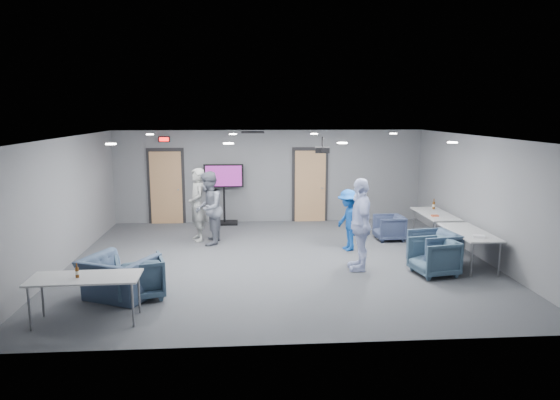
{
  "coord_description": "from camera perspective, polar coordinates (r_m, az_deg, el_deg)",
  "views": [
    {
      "loc": [
        -0.72,
        -10.53,
        3.24
      ],
      "look_at": [
        0.09,
        0.86,
        1.2
      ],
      "focal_mm": 32.0,
      "sensor_mm": 36.0,
      "label": 1
    }
  ],
  "objects": [
    {
      "name": "projector",
      "position": [
        11.0,
        4.87,
        5.74
      ],
      "size": [
        0.34,
        0.32,
        0.35
      ],
      "rotation": [
        0.0,
        0.0,
        -0.13
      ],
      "color": "black",
      "rests_on": "ceiling"
    },
    {
      "name": "door_left",
      "position": [
        14.82,
        -12.87,
        1.45
      ],
      "size": [
        1.06,
        0.17,
        2.24
      ],
      "color": "black",
      "rests_on": "wall_back"
    },
    {
      "name": "snack_box",
      "position": [
        12.62,
        17.28,
        -1.72
      ],
      "size": [
        0.17,
        0.12,
        0.04
      ],
      "primitive_type": "cube",
      "rotation": [
        0.0,
        0.0,
        0.04
      ],
      "color": "#BA4E2E",
      "rests_on": "table_right_a"
    },
    {
      "name": "table_right_a",
      "position": [
        13.01,
        17.3,
        -1.67
      ],
      "size": [
        0.71,
        1.7,
        0.73
      ],
      "rotation": [
        0.0,
        0.0,
        1.57
      ],
      "color": "#ABAEB0",
      "rests_on": "floor"
    },
    {
      "name": "wrapper",
      "position": [
        10.84,
        21.78,
        -3.87
      ],
      "size": [
        0.25,
        0.22,
        0.05
      ],
      "primitive_type": "cube",
      "rotation": [
        0.0,
        0.0,
        -0.4
      ],
      "color": "white",
      "rests_on": "table_right_b"
    },
    {
      "name": "table_front_left",
      "position": [
        8.33,
        -21.39,
        -8.49
      ],
      "size": [
        1.68,
        0.74,
        0.73
      ],
      "rotation": [
        0.0,
        0.0,
        0.03
      ],
      "color": "#ABAEB0",
      "rests_on": "floor"
    },
    {
      "name": "wall_left",
      "position": [
        11.34,
        -23.46,
        -0.31
      ],
      "size": [
        0.02,
        8.0,
        2.7
      ],
      "primitive_type": "cube",
      "color": "slate",
      "rests_on": "floor"
    },
    {
      "name": "chair_right_c",
      "position": [
        10.49,
        17.18,
        -6.23
      ],
      "size": [
        0.94,
        0.92,
        0.74
      ],
      "primitive_type": "imported",
      "rotation": [
        0.0,
        0.0,
        -1.38
      ],
      "color": "#384E61",
      "rests_on": "floor"
    },
    {
      "name": "wall_front",
      "position": [
        6.83,
        2.17,
        -5.93
      ],
      "size": [
        9.0,
        0.02,
        2.7
      ],
      "primitive_type": "cube",
      "color": "slate",
      "rests_on": "floor"
    },
    {
      "name": "chair_front_b",
      "position": [
        9.27,
        -17.91,
        -8.42
      ],
      "size": [
        1.45,
        1.38,
        0.74
      ],
      "primitive_type": "imported",
      "rotation": [
        0.0,
        0.0,
        2.7
      ],
      "color": "#3C4D67",
      "rests_on": "floor"
    },
    {
      "name": "door_right",
      "position": [
        14.77,
        3.45,
        1.65
      ],
      "size": [
        1.06,
        0.17,
        2.24
      ],
      "color": "black",
      "rests_on": "wall_back"
    },
    {
      "name": "wall_back",
      "position": [
        14.67,
        -1.22,
        2.72
      ],
      "size": [
        9.0,
        0.02,
        2.7
      ],
      "primitive_type": "cube",
      "color": "slate",
      "rests_on": "floor"
    },
    {
      "name": "exit_sign",
      "position": [
        14.66,
        -13.09,
        6.78
      ],
      "size": [
        0.32,
        0.08,
        0.16
      ],
      "color": "black",
      "rests_on": "wall_back"
    },
    {
      "name": "chair_right_a",
      "position": [
        12.99,
        12.36,
        -3.1
      ],
      "size": [
        0.73,
        0.71,
        0.64
      ],
      "primitive_type": "imported",
      "rotation": [
        0.0,
        0.0,
        -1.53
      ],
      "color": "#323B56",
      "rests_on": "floor"
    },
    {
      "name": "person_d",
      "position": [
        11.81,
        7.8,
        -2.28
      ],
      "size": [
        0.71,
        1.02,
        1.44
      ],
      "primitive_type": "imported",
      "rotation": [
        0.0,
        0.0,
        -1.37
      ],
      "color": "#184A9D",
      "rests_on": "floor"
    },
    {
      "name": "person_c",
      "position": [
        10.35,
        9.15,
        -2.76
      ],
      "size": [
        0.53,
        1.15,
        1.91
      ],
      "primitive_type": "imported",
      "rotation": [
        0.0,
        0.0,
        -1.63
      ],
      "color": "#C6D2FF",
      "rests_on": "floor"
    },
    {
      "name": "downlights",
      "position": [
        10.57,
        -0.15,
        7.12
      ],
      "size": [
        6.18,
        3.78,
        0.02
      ],
      "color": "white",
      "rests_on": "ceiling"
    },
    {
      "name": "tv_stand",
      "position": [
        14.46,
        -6.43,
        1.12
      ],
      "size": [
        1.14,
        0.54,
        1.75
      ],
      "color": "black",
      "rests_on": "floor"
    },
    {
      "name": "bottle_front",
      "position": [
        8.29,
        -22.18,
        -7.66
      ],
      "size": [
        0.06,
        0.06,
        0.23
      ],
      "color": "#5A320F",
      "rests_on": "table_front_left"
    },
    {
      "name": "chair_front_a",
      "position": [
        9.19,
        -15.73,
        -8.46
      ],
      "size": [
        0.99,
        1.01,
        0.74
      ],
      "primitive_type": "imported",
      "rotation": [
        0.0,
        0.0,
        3.43
      ],
      "color": "#374C5F",
      "rests_on": "floor"
    },
    {
      "name": "ceiling",
      "position": [
        10.57,
        -0.15,
        7.2
      ],
      "size": [
        9.0,
        9.0,
        0.0
      ],
      "primitive_type": "plane",
      "rotation": [
        3.14,
        0.0,
        0.0
      ],
      "color": "white",
      "rests_on": "wall_back"
    },
    {
      "name": "bottle_right",
      "position": [
        13.53,
        17.16,
        -0.58
      ],
      "size": [
        0.07,
        0.07,
        0.27
      ],
      "color": "#5A320F",
      "rests_on": "table_right_a"
    },
    {
      "name": "wall_right",
      "position": [
        11.9,
        22.01,
        0.25
      ],
      "size": [
        0.02,
        8.0,
        2.7
      ],
      "primitive_type": "cube",
      "color": "slate",
      "rests_on": "floor"
    },
    {
      "name": "person_b",
      "position": [
        12.29,
        -8.19,
        -0.94
      ],
      "size": [
        0.75,
        0.93,
        1.81
      ],
      "primitive_type": "imported",
      "rotation": [
        0.0,
        0.0,
        -1.65
      ],
      "color": "slate",
      "rests_on": "floor"
    },
    {
      "name": "table_right_b",
      "position": [
        11.31,
        20.78,
        -3.61
      ],
      "size": [
        0.73,
        1.74,
        0.73
      ],
      "rotation": [
        0.0,
        0.0,
        1.57
      ],
      "color": "#ABAEB0",
      "rests_on": "floor"
    },
    {
      "name": "hvac_diffuser",
      "position": [
        13.34,
        -3.14,
        7.73
      ],
      "size": [
        0.6,
        0.6,
        0.03
      ],
      "primitive_type": "cube",
      "color": "black",
      "rests_on": "ceiling"
    },
    {
      "name": "chair_right_b",
      "position": [
        10.93,
        17.15,
        -5.45
      ],
      "size": [
        0.98,
        0.96,
        0.78
      ],
      "primitive_type": "imported",
      "rotation": [
        0.0,
        0.0,
        -1.41
      ],
      "color": "#3A4C64",
      "rests_on": "floor"
    },
    {
      "name": "person_a",
      "position": [
        12.69,
        -9.42,
        -0.54
      ],
      "size": [
        0.64,
        0.78,
        1.84
      ],
      "primitive_type": "imported",
      "rotation": [
        0.0,
        0.0,
        -1.23
      ],
      "color": "#9A9D9B",
      "rests_on": "floor"
    },
    {
      "name": "floor",
      "position": [
        11.04,
        -0.14,
        -6.94
      ],
      "size": [
        9.0,
        9.0,
        0.0
      ],
      "primitive_type": "plane",
      "color": "#3B3E43",
      "rests_on": "ground"
    }
  ]
}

